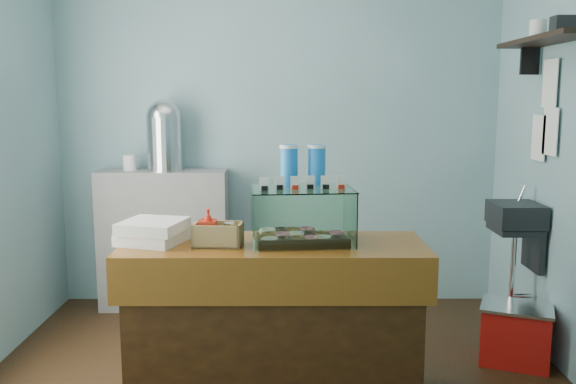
{
  "coord_description": "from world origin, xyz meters",
  "views": [
    {
      "loc": [
        0.07,
        -3.38,
        1.66
      ],
      "look_at": [
        0.08,
        -0.15,
        1.16
      ],
      "focal_mm": 38.0,
      "sensor_mm": 36.0,
      "label": 1
    }
  ],
  "objects_px": {
    "display_case": "(301,212)",
    "red_cooler": "(515,334)",
    "coffee_urn": "(164,134)",
    "counter": "(274,323)"
  },
  "relations": [
    {
      "from": "display_case",
      "to": "coffee_urn",
      "type": "distance_m",
      "value": 1.85
    },
    {
      "from": "counter",
      "to": "display_case",
      "type": "height_order",
      "value": "display_case"
    },
    {
      "from": "counter",
      "to": "coffee_urn",
      "type": "xyz_separation_m",
      "value": [
        -0.87,
        1.57,
        0.93
      ]
    },
    {
      "from": "display_case",
      "to": "red_cooler",
      "type": "xyz_separation_m",
      "value": [
        1.37,
        0.45,
        -0.87
      ]
    },
    {
      "from": "counter",
      "to": "coffee_urn",
      "type": "bearing_deg",
      "value": 119.14
    },
    {
      "from": "display_case",
      "to": "coffee_urn",
      "type": "height_order",
      "value": "coffee_urn"
    },
    {
      "from": "red_cooler",
      "to": "display_case",
      "type": "bearing_deg",
      "value": -139.69
    },
    {
      "from": "counter",
      "to": "coffee_urn",
      "type": "distance_m",
      "value": 2.02
    },
    {
      "from": "red_cooler",
      "to": "coffee_urn",
      "type": "bearing_deg",
      "value": 178.1
    },
    {
      "from": "coffee_urn",
      "to": "red_cooler",
      "type": "relative_size",
      "value": 1.06
    }
  ]
}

